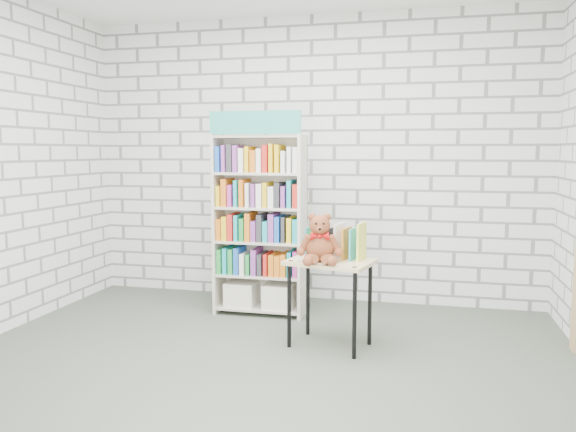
# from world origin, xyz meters

# --- Properties ---
(ground) EXTENTS (4.50, 4.50, 0.00)m
(ground) POSITION_xyz_m (0.00, 0.00, 0.00)
(ground) COLOR #444C40
(ground) RESTS_ON ground
(room_shell) EXTENTS (4.52, 4.02, 2.81)m
(room_shell) POSITION_xyz_m (0.00, 0.00, 1.78)
(room_shell) COLOR silver
(room_shell) RESTS_ON ground
(bookshelf) EXTENTS (0.82, 0.32, 1.83)m
(bookshelf) POSITION_xyz_m (-0.34, 1.36, 0.84)
(bookshelf) COLOR beige
(bookshelf) RESTS_ON ground
(display_table) EXTENTS (0.71, 0.57, 0.67)m
(display_table) POSITION_xyz_m (0.42, 0.63, 0.57)
(display_table) COLOR #D1B67D
(display_table) RESTS_ON ground
(table_books) EXTENTS (0.47, 0.29, 0.26)m
(table_books) POSITION_xyz_m (0.44, 0.73, 0.80)
(table_books) COLOR teal
(table_books) RESTS_ON display_table
(teddy_bear) EXTENTS (0.33, 0.32, 0.36)m
(teddy_bear) POSITION_xyz_m (0.35, 0.55, 0.81)
(teddy_bear) COLOR brown
(teddy_bear) RESTS_ON display_table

